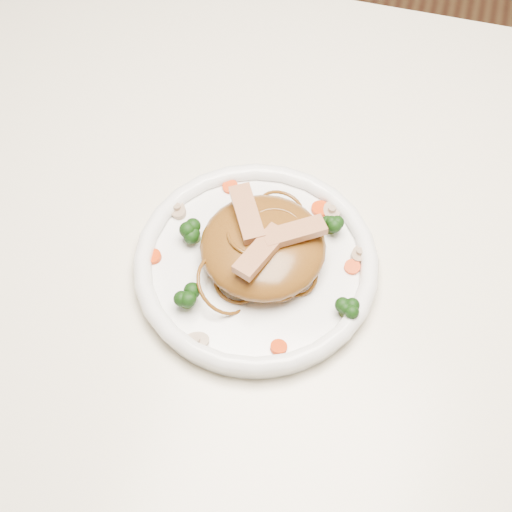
# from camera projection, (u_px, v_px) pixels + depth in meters

# --- Properties ---
(ground) EXTENTS (4.00, 4.00, 0.00)m
(ground) POSITION_uv_depth(u_px,v_px,m) (291.00, 442.00, 1.45)
(ground) COLOR #4E2B1A
(ground) RESTS_ON ground
(table) EXTENTS (1.20, 0.80, 0.75)m
(table) POSITION_uv_depth(u_px,v_px,m) (312.00, 274.00, 0.90)
(table) COLOR #EFE6CB
(table) RESTS_ON ground
(plate) EXTENTS (0.32, 0.32, 0.02)m
(plate) POSITION_uv_depth(u_px,v_px,m) (256.00, 267.00, 0.78)
(plate) COLOR white
(plate) RESTS_ON table
(noodle_mound) EXTENTS (0.16, 0.16, 0.04)m
(noodle_mound) POSITION_uv_depth(u_px,v_px,m) (263.00, 246.00, 0.76)
(noodle_mound) COLOR brown
(noodle_mound) RESTS_ON plate
(chicken_a) EXTENTS (0.07, 0.05, 0.01)m
(chicken_a) POSITION_uv_depth(u_px,v_px,m) (294.00, 232.00, 0.74)
(chicken_a) COLOR tan
(chicken_a) RESTS_ON noodle_mound
(chicken_b) EXTENTS (0.05, 0.07, 0.01)m
(chicken_b) POSITION_uv_depth(u_px,v_px,m) (247.00, 213.00, 0.75)
(chicken_b) COLOR tan
(chicken_b) RESTS_ON noodle_mound
(chicken_c) EXTENTS (0.05, 0.07, 0.01)m
(chicken_c) POSITION_uv_depth(u_px,v_px,m) (261.00, 252.00, 0.73)
(chicken_c) COLOR tan
(chicken_c) RESTS_ON noodle_mound
(broccoli_0) EXTENTS (0.03, 0.03, 0.03)m
(broccoli_0) POSITION_uv_depth(u_px,v_px,m) (331.00, 221.00, 0.79)
(broccoli_0) COLOR #11340A
(broccoli_0) RESTS_ON plate
(broccoli_1) EXTENTS (0.03, 0.03, 0.03)m
(broccoli_1) POSITION_uv_depth(u_px,v_px,m) (194.00, 231.00, 0.78)
(broccoli_1) COLOR #11340A
(broccoli_1) RESTS_ON plate
(broccoli_2) EXTENTS (0.03, 0.03, 0.03)m
(broccoli_2) POSITION_uv_depth(u_px,v_px,m) (186.00, 295.00, 0.74)
(broccoli_2) COLOR #11340A
(broccoli_2) RESTS_ON plate
(broccoli_3) EXTENTS (0.03, 0.03, 0.03)m
(broccoli_3) POSITION_uv_depth(u_px,v_px,m) (347.00, 306.00, 0.73)
(broccoli_3) COLOR #11340A
(broccoli_3) RESTS_ON plate
(carrot_0) EXTENTS (0.03, 0.03, 0.00)m
(carrot_0) POSITION_uv_depth(u_px,v_px,m) (320.00, 209.00, 0.81)
(carrot_0) COLOR #D83C07
(carrot_0) RESTS_ON plate
(carrot_1) EXTENTS (0.02, 0.02, 0.00)m
(carrot_1) POSITION_uv_depth(u_px,v_px,m) (153.00, 257.00, 0.78)
(carrot_1) COLOR #D83C07
(carrot_1) RESTS_ON plate
(carrot_2) EXTENTS (0.02, 0.02, 0.00)m
(carrot_2) POSITION_uv_depth(u_px,v_px,m) (352.00, 267.00, 0.77)
(carrot_2) COLOR #D83C07
(carrot_2) RESTS_ON plate
(carrot_3) EXTENTS (0.02, 0.02, 0.00)m
(carrot_3) POSITION_uv_depth(u_px,v_px,m) (230.00, 187.00, 0.83)
(carrot_3) COLOR #D83C07
(carrot_3) RESTS_ON plate
(carrot_4) EXTENTS (0.02, 0.02, 0.00)m
(carrot_4) POSITION_uv_depth(u_px,v_px,m) (279.00, 347.00, 0.72)
(carrot_4) COLOR #D83C07
(carrot_4) RESTS_ON plate
(mushroom_0) EXTENTS (0.04, 0.04, 0.01)m
(mushroom_0) POSITION_uv_depth(u_px,v_px,m) (196.00, 341.00, 0.72)
(mushroom_0) COLOR tan
(mushroom_0) RESTS_ON plate
(mushroom_1) EXTENTS (0.03, 0.03, 0.01)m
(mushroom_1) POSITION_uv_depth(u_px,v_px,m) (359.00, 254.00, 0.78)
(mushroom_1) COLOR tan
(mushroom_1) RESTS_ON plate
(mushroom_2) EXTENTS (0.04, 0.04, 0.01)m
(mushroom_2) POSITION_uv_depth(u_px,v_px,m) (177.00, 210.00, 0.81)
(mushroom_2) COLOR tan
(mushroom_2) RESTS_ON plate
(mushroom_3) EXTENTS (0.03, 0.03, 0.01)m
(mushroom_3) POSITION_uv_depth(u_px,v_px,m) (332.00, 212.00, 0.81)
(mushroom_3) COLOR tan
(mushroom_3) RESTS_ON plate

